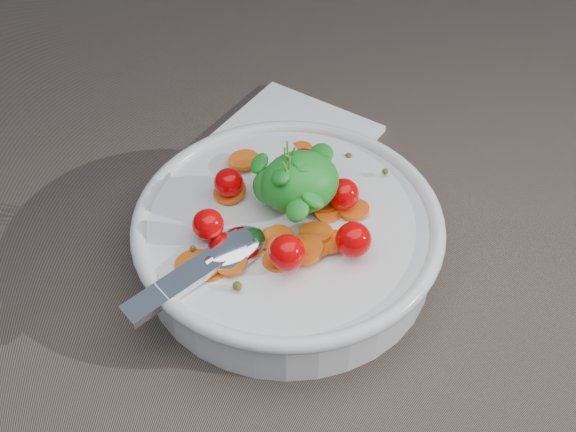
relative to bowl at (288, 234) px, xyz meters
name	(u,v)px	position (x,y,z in m)	size (l,w,h in m)	color
ground	(272,287)	(-0.02, -0.02, -0.03)	(6.00, 6.00, 0.00)	brown
bowl	(288,234)	(0.00, 0.00, 0.00)	(0.27, 0.25, 0.11)	silver
napkin	(285,146)	(0.05, 0.13, -0.03)	(0.16, 0.14, 0.01)	white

